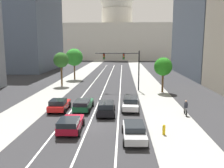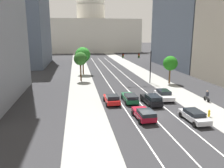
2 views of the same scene
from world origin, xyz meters
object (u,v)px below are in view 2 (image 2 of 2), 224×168
(car_black, at_px, (152,99))
(fire_hydrant, at_px, (209,113))
(street_tree_near_right, at_px, (170,63))
(street_tree_mid_left, at_px, (83,55))
(cyclist, at_px, (207,96))
(street_tree_near_left, at_px, (80,59))
(car_silver, at_px, (194,116))
(car_green, at_px, (130,98))
(capitol_building, at_px, (91,29))
(car_crimson, at_px, (144,114))
(car_white, at_px, (164,95))
(car_red, at_px, (112,99))
(traffic_signal_mast, at_px, (140,60))

(car_black, bearing_deg, fire_hydrant, -139.06)
(street_tree_near_right, height_order, street_tree_mid_left, street_tree_mid_left)
(cyclist, xyz_separation_m, street_tree_near_left, (-18.61, 18.41, 4.02))
(car_silver, xyz_separation_m, car_green, (-5.67, 8.55, 0.01))
(car_black, distance_m, street_tree_near_left, 21.35)
(fire_hydrant, xyz_separation_m, street_tree_near_right, (2.91, 18.93, 3.76))
(capitol_building, distance_m, car_crimson, 109.60)
(street_tree_near_right, xyz_separation_m, street_tree_near_left, (-18.14, 5.45, 0.65))
(car_crimson, distance_m, car_green, 7.11)
(capitol_building, xyz_separation_m, street_tree_near_right, (9.81, -90.29, -8.98))
(car_green, xyz_separation_m, cyclist, (11.71, -1.48, 0.12))
(street_tree_mid_left, bearing_deg, capitol_building, 84.38)
(car_silver, relative_size, car_white, 0.96)
(car_red, distance_m, street_tree_near_left, 18.20)
(car_black, height_order, fire_hydrant, car_black)
(fire_hydrant, bearing_deg, car_silver, -157.34)
(car_green, height_order, fire_hydrant, car_green)
(traffic_signal_mast, xyz_separation_m, street_tree_near_right, (6.14, -1.05, -0.68))
(car_green, xyz_separation_m, street_tree_near_left, (-6.90, 16.93, 4.14))
(fire_hydrant, bearing_deg, capitol_building, 93.62)
(car_white, xyz_separation_m, car_green, (-5.68, -0.73, -0.04))
(car_black, relative_size, fire_hydrant, 5.35)
(car_red, relative_size, cyclist, 2.46)
(car_silver, bearing_deg, cyclist, -42.20)
(car_silver, xyz_separation_m, street_tree_near_left, (-12.58, 25.48, 4.15))
(car_red, xyz_separation_m, fire_hydrant, (11.15, -7.12, -0.29))
(traffic_signal_mast, bearing_deg, car_crimson, -104.52)
(traffic_signal_mast, relative_size, street_tree_near_left, 1.17)
(car_black, distance_m, cyclist, 8.86)
(traffic_signal_mast, relative_size, street_tree_near_right, 1.30)
(cyclist, bearing_deg, capitol_building, 8.68)
(car_green, bearing_deg, car_red, 97.79)
(street_tree_mid_left, distance_m, street_tree_near_left, 8.32)
(car_black, bearing_deg, street_tree_mid_left, 16.12)
(car_silver, xyz_separation_m, car_white, (0.00, 9.28, 0.05))
(car_white, distance_m, car_crimson, 9.67)
(cyclist, bearing_deg, car_white, 72.90)
(street_tree_near_left, bearing_deg, car_red, -76.71)
(car_black, height_order, cyclist, cyclist)
(capitol_building, height_order, car_crimson, capitol_building)
(car_white, height_order, street_tree_mid_left, street_tree_mid_left)
(capitol_building, xyz_separation_m, cyclist, (10.29, -103.25, -12.35))
(traffic_signal_mast, distance_m, street_tree_near_left, 12.78)
(car_silver, relative_size, car_black, 0.95)
(capitol_building, relative_size, street_tree_near_left, 8.38)
(car_green, relative_size, street_tree_near_right, 0.83)
(street_tree_near_left, bearing_deg, capitol_building, 84.40)
(car_black, height_order, street_tree_near_right, street_tree_near_right)
(car_white, xyz_separation_m, street_tree_near_left, (-12.58, 16.20, 4.10))
(car_green, height_order, street_tree_near_right, street_tree_near_right)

